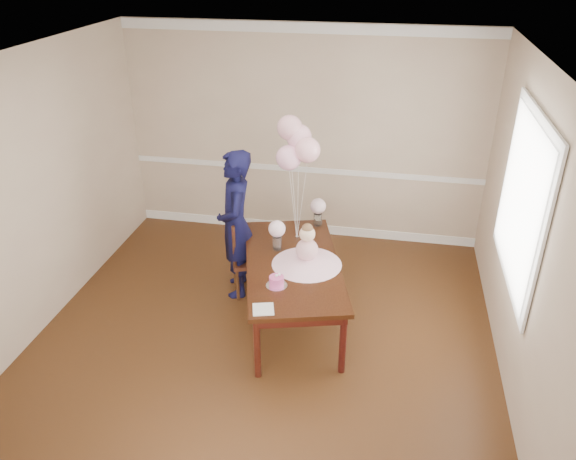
{
  "coord_description": "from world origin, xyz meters",
  "views": [
    {
      "loc": [
        1.07,
        -4.16,
        3.57
      ],
      "look_at": [
        0.18,
        0.53,
        1.05
      ],
      "focal_mm": 35.0,
      "sensor_mm": 36.0,
      "label": 1
    }
  ],
  "objects_px": {
    "dining_table_top": "(293,264)",
    "birthday_cake": "(277,281)",
    "woman": "(236,225)",
    "dining_chair_seat": "(250,259)"
  },
  "relations": [
    {
      "from": "dining_table_top",
      "to": "birthday_cake",
      "type": "bearing_deg",
      "value": -113.96
    },
    {
      "from": "birthday_cake",
      "to": "woman",
      "type": "bearing_deg",
      "value": 125.87
    },
    {
      "from": "dining_table_top",
      "to": "dining_chair_seat",
      "type": "height_order",
      "value": "dining_table_top"
    },
    {
      "from": "birthday_cake",
      "to": "dining_table_top",
      "type": "bearing_deg",
      "value": 81.25
    },
    {
      "from": "birthday_cake",
      "to": "woman",
      "type": "height_order",
      "value": "woman"
    },
    {
      "from": "birthday_cake",
      "to": "dining_chair_seat",
      "type": "height_order",
      "value": "birthday_cake"
    },
    {
      "from": "birthday_cake",
      "to": "woman",
      "type": "relative_size",
      "value": 0.08
    },
    {
      "from": "dining_chair_seat",
      "to": "woman",
      "type": "relative_size",
      "value": 0.24
    },
    {
      "from": "dining_chair_seat",
      "to": "birthday_cake",
      "type": "bearing_deg",
      "value": -82.0
    },
    {
      "from": "dining_table_top",
      "to": "birthday_cake",
      "type": "xyz_separation_m",
      "value": [
        -0.07,
        -0.44,
        0.08
      ]
    }
  ]
}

